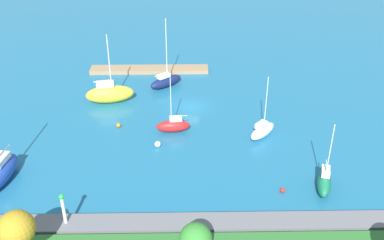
# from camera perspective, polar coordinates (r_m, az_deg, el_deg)

# --- Properties ---
(water) EXTENTS (160.00, 160.00, 0.00)m
(water) POSITION_cam_1_polar(r_m,az_deg,el_deg) (72.63, -0.10, 1.72)
(water) COLOR #1E668C
(water) RESTS_ON ground
(pier_dock) EXTENTS (22.03, 3.05, 0.73)m
(pier_dock) POSITION_cam_1_polar(r_m,az_deg,el_deg) (85.52, -5.41, 6.38)
(pier_dock) COLOR #997A56
(pier_dock) RESTS_ON ground
(breakwater) EXTENTS (60.54, 2.68, 1.24)m
(breakwater) POSITION_cam_1_polar(r_m,az_deg,el_deg) (49.28, 0.44, -13.16)
(breakwater) COLOR slate
(breakwater) RESTS_ON ground
(harbor_beacon) EXTENTS (0.56, 0.56, 3.73)m
(harbor_beacon) POSITION_cam_1_polar(r_m,az_deg,el_deg) (49.09, -16.00, -10.49)
(harbor_beacon) COLOR silver
(harbor_beacon) RESTS_ON breakwater
(park_tree_center) EXTENTS (3.04, 3.04, 4.87)m
(park_tree_center) POSITION_cam_1_polar(r_m,az_deg,el_deg) (42.08, 0.46, -14.84)
(park_tree_center) COLOR brown
(park_tree_center) RESTS_ON shoreline_park
(park_tree_east) EXTENTS (3.40, 3.40, 5.80)m
(park_tree_east) POSITION_cam_1_polar(r_m,az_deg,el_deg) (44.90, -21.32, -12.65)
(park_tree_east) COLOR brown
(park_tree_east) RESTS_ON shoreline_park
(sailboat_yellow_east_end) EXTENTS (8.07, 3.84, 11.52)m
(sailboat_yellow_east_end) POSITION_cam_1_polar(r_m,az_deg,el_deg) (74.41, -10.38, 3.32)
(sailboat_yellow_east_end) COLOR yellow
(sailboat_yellow_east_end) RESTS_ON water
(sailboat_blue_outer_mooring) EXTENTS (3.38, 7.99, 12.16)m
(sailboat_blue_outer_mooring) POSITION_cam_1_polar(r_m,az_deg,el_deg) (59.89, -23.09, -6.12)
(sailboat_blue_outer_mooring) COLOR #2347B2
(sailboat_blue_outer_mooring) RESTS_ON water
(sailboat_white_lone_south) EXTENTS (4.84, 5.07, 9.25)m
(sailboat_white_lone_south) POSITION_cam_1_polar(r_m,az_deg,el_deg) (64.99, 8.90, -1.31)
(sailboat_white_lone_south) COLOR white
(sailboat_white_lone_south) RESTS_ON water
(sailboat_red_far_south) EXTENTS (5.02, 2.11, 8.66)m
(sailboat_red_far_south) POSITION_cam_1_polar(r_m,az_deg,el_deg) (65.44, -2.38, -0.69)
(sailboat_red_far_south) COLOR red
(sailboat_red_far_south) RESTS_ON water
(sailboat_green_near_pier) EXTENTS (2.93, 5.42, 9.24)m
(sailboat_green_near_pier) POSITION_cam_1_polar(r_m,az_deg,el_deg) (56.37, 16.38, -7.51)
(sailboat_green_near_pier) COLOR #19724C
(sailboat_green_near_pier) RESTS_ON water
(sailboat_navy_off_beacon) EXTENTS (6.23, 5.65, 12.18)m
(sailboat_navy_off_beacon) POSITION_cam_1_polar(r_m,az_deg,el_deg) (78.89, -3.34, 4.95)
(sailboat_navy_off_beacon) COLOR #141E4C
(sailboat_navy_off_beacon) RESTS_ON water
(mooring_buoy_red) EXTENTS (0.60, 0.60, 0.60)m
(mooring_buoy_red) POSITION_cam_1_polar(r_m,az_deg,el_deg) (55.34, 11.39, -8.68)
(mooring_buoy_red) COLOR red
(mooring_buoy_red) RESTS_ON water
(mooring_buoy_white) EXTENTS (0.85, 0.85, 0.85)m
(mooring_buoy_white) POSITION_cam_1_polar(r_m,az_deg,el_deg) (62.39, -4.37, -3.06)
(mooring_buoy_white) COLOR white
(mooring_buoy_white) RESTS_ON water
(mooring_buoy_orange) EXTENTS (0.67, 0.67, 0.67)m
(mooring_buoy_orange) POSITION_cam_1_polar(r_m,az_deg,el_deg) (67.66, -9.28, -0.65)
(mooring_buoy_orange) COLOR orange
(mooring_buoy_orange) RESTS_ON water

